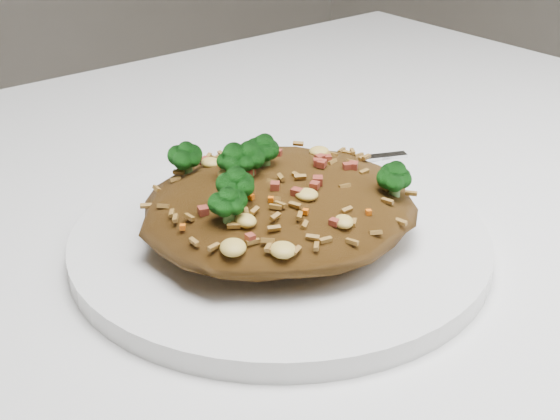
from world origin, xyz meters
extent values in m
cube|color=white|center=(0.00, 0.00, 0.73)|extent=(1.20, 0.80, 0.04)
cylinder|color=brown|center=(0.54, 0.34, 0.35)|extent=(0.06, 0.06, 0.71)
cylinder|color=white|center=(0.08, -0.03, 0.76)|extent=(0.27, 0.27, 0.01)
ellipsoid|color=brown|center=(0.08, -0.03, 0.78)|extent=(0.18, 0.16, 0.04)
ellipsoid|color=#083E09|center=(0.13, -0.08, 0.80)|extent=(0.02, 0.02, 0.02)
ellipsoid|color=#083E09|center=(0.04, 0.03, 0.81)|extent=(0.02, 0.02, 0.02)
ellipsoid|color=#083E09|center=(0.06, -0.01, 0.81)|extent=(0.02, 0.02, 0.02)
ellipsoid|color=#083E09|center=(0.07, -0.01, 0.81)|extent=(0.02, 0.02, 0.02)
ellipsoid|color=#083E09|center=(0.04, -0.04, 0.81)|extent=(0.02, 0.02, 0.02)
ellipsoid|color=#083E09|center=(0.02, -0.05, 0.81)|extent=(0.02, 0.02, 0.02)
ellipsoid|color=#083E09|center=(0.08, -0.01, 0.81)|extent=(0.02, 0.02, 0.02)
cube|color=silver|center=(0.20, 0.01, 0.77)|extent=(0.09, 0.05, 0.00)
cube|color=silver|center=(0.11, 0.05, 0.77)|extent=(0.04, 0.03, 0.00)
camera|label=1|loc=(-0.20, -0.37, 1.01)|focal=50.00mm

